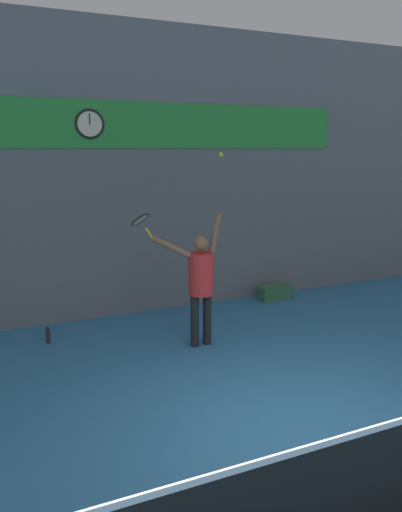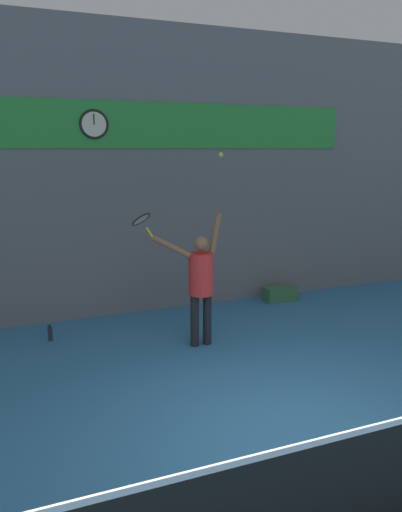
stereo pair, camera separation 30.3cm
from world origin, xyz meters
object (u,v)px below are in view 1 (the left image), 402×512
Objects in this scene: tennis_racket at (141,221)px; equipment_bag at (275,293)px; tennis_player at (200,279)px; tennis_ball at (221,155)px; water_bottle at (48,336)px; scoreboard_clock at (90,124)px.

tennis_racket reaches higher than equipment_bag.
tennis_ball reaches higher than tennis_player.
tennis_player is 7.89× the size of water_bottle.
tennis_ball is (1.39, -1.99, -0.47)m from scoreboard_clock.
scoreboard_clock is 1.17× the size of tennis_racket.
water_bottle is 4.41m from equipment_bag.
scoreboard_clock is at bearing 40.36° from water_bottle.
tennis_ball is (0.25, -0.15, 1.79)m from tennis_player.
scoreboard_clock reaches higher than tennis_racket.
water_bottle is at bearing 153.58° from tennis_ball.
tennis_racket is (-0.73, 0.51, 0.84)m from tennis_player.
tennis_racket is at bearing 146.22° from tennis_ball.
tennis_ball is at bearing -30.05° from tennis_player.
tennis_racket is 1.52m from tennis_ball.
scoreboard_clock is 0.76× the size of equipment_bag.
equipment_bag is at bearing 38.99° from tennis_ball.
scoreboard_clock is 2.00m from tennis_racket.
water_bottle is (-2.35, 1.17, -2.72)m from tennis_ball.
tennis_player reaches higher than equipment_bag.
tennis_ball reaches higher than tennis_racket.
equipment_bag is (3.42, -0.34, -3.17)m from scoreboard_clock.
tennis_ball is at bearing -55.06° from scoreboard_clock.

